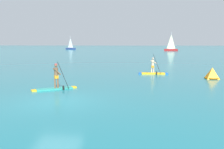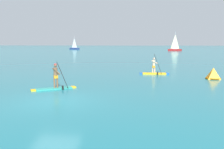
{
  "view_description": "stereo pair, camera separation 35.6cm",
  "coord_description": "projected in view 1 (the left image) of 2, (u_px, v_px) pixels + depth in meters",
  "views": [
    {
      "loc": [
        3.85,
        -12.7,
        3.13
      ],
      "look_at": [
        2.5,
        6.57,
        0.61
      ],
      "focal_mm": 39.81,
      "sensor_mm": 36.0,
      "label": 1
    },
    {
      "loc": [
        4.2,
        -12.67,
        3.13
      ],
      "look_at": [
        2.5,
        6.57,
        0.61
      ],
      "focal_mm": 39.81,
      "sensor_mm": 36.0,
      "label": 2
    }
  ],
  "objects": [
    {
      "name": "sailboat_left_horizon",
      "position": [
        71.0,
        48.0,
        105.93
      ],
      "size": [
        4.8,
        3.96,
        5.67
      ],
      "rotation": [
        0.0,
        0.0,
        5.67
      ],
      "color": "navy",
      "rests_on": "ground"
    },
    {
      "name": "sailboat_right_horizon",
      "position": [
        171.0,
        48.0,
        89.66
      ],
      "size": [
        4.93,
        2.57,
        6.84
      ],
      "rotation": [
        0.0,
        0.0,
        6.01
      ],
      "color": "#A51E1E",
      "rests_on": "ground"
    },
    {
      "name": "race_marker_buoy",
      "position": [
        212.0,
        74.0,
        21.39
      ],
      "size": [
        1.48,
        1.48,
        0.97
      ],
      "color": "orange",
      "rests_on": "ground"
    },
    {
      "name": "paddleboarder_mid_center",
      "position": [
        55.0,
        83.0,
        16.55
      ],
      "size": [
        2.77,
        1.9,
        1.95
      ],
      "rotation": [
        0.0,
        0.0,
        0.54
      ],
      "color": "teal",
      "rests_on": "ground"
    },
    {
      "name": "paddleboarder_far_right",
      "position": [
        153.0,
        71.0,
        24.47
      ],
      "size": [
        2.87,
        0.81,
        2.02
      ],
      "rotation": [
        0.0,
        0.0,
        0.01
      ],
      "color": "yellow",
      "rests_on": "ground"
    },
    {
      "name": "ground",
      "position": [
        57.0,
        101.0,
        13.23
      ],
      "size": [
        440.0,
        440.0,
        0.0
      ],
      "primitive_type": "plane",
      "color": "#1E727F"
    }
  ]
}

